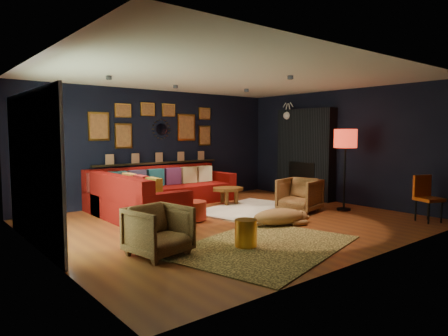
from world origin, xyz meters
TOP-DOWN VIEW (x-y plane):
  - floor at (0.00, 0.00)m, footprint 6.50×6.50m
  - room_walls at (0.00, 0.00)m, footprint 6.50×6.50m
  - sectional at (-0.61, 1.81)m, footprint 3.41×2.69m
  - ledge at (0.00, 2.68)m, footprint 3.20×0.12m
  - gallery_wall at (-0.01, 2.72)m, footprint 3.15×0.04m
  - sunburst_mirror at (0.10, 2.72)m, footprint 0.47×0.16m
  - fireplace at (3.09, 0.90)m, footprint 0.31×1.60m
  - deer_head at (3.14, 1.40)m, footprint 0.50×0.28m
  - sliding_door at (-3.22, 0.60)m, footprint 0.06×2.80m
  - ceiling_spots at (-0.00, 0.80)m, footprint 3.30×2.50m
  - shag_rug at (1.00, 0.56)m, footprint 2.58×2.12m
  - leopard_rug at (-0.70, -1.52)m, footprint 2.99×2.46m
  - coffee_table at (1.00, 1.37)m, footprint 0.88×0.78m
  - pouf at (-0.55, 0.51)m, footprint 0.51×0.51m
  - armchair_left at (-2.08, -0.93)m, footprint 0.81×0.77m
  - armchair_right at (1.63, -0.17)m, footprint 0.83×0.87m
  - gold_stool at (-0.92, -1.37)m, footprint 0.32×0.32m
  - orange_chair at (2.77, -2.18)m, footprint 0.50×0.50m
  - floor_lamp at (2.50, -0.63)m, footprint 0.47×0.47m
  - dog at (0.40, -0.76)m, footprint 1.41×1.02m

SIDE VIEW (x-z plane):
  - floor at x=0.00m, z-range 0.00..0.00m
  - leopard_rug at x=-0.70m, z-range 0.00..0.01m
  - shag_rug at x=1.00m, z-range 0.00..0.03m
  - pouf at x=-0.55m, z-range 0.03..0.36m
  - gold_stool at x=-0.92m, z-range 0.00..0.40m
  - dog at x=0.40m, z-range 0.01..0.42m
  - coffee_table at x=1.00m, z-range 0.14..0.50m
  - sectional at x=-0.61m, z-range -0.11..0.75m
  - armchair_left at x=-2.08m, z-range 0.00..0.73m
  - armchair_right at x=1.63m, z-range 0.00..0.76m
  - orange_chair at x=2.77m, z-range 0.07..0.91m
  - ledge at x=0.00m, z-range 0.90..0.94m
  - fireplace at x=3.09m, z-range -0.08..2.12m
  - sliding_door at x=-3.22m, z-range 0.00..2.20m
  - floor_lamp at x=2.50m, z-range 0.58..2.28m
  - room_walls at x=0.00m, z-range -1.66..4.84m
  - sunburst_mirror at x=0.10m, z-range 1.46..1.93m
  - gallery_wall at x=-0.01m, z-range 1.30..2.32m
  - deer_head at x=3.14m, z-range 1.83..2.28m
  - ceiling_spots at x=0.00m, z-range 2.53..2.59m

